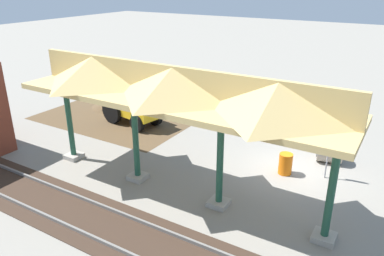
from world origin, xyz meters
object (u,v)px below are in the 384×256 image
object	(u,v)px
backhoe	(131,101)
concrete_pipe	(330,151)
stop_sign	(330,141)
traffic_barrel	(285,164)

from	to	relation	value
backhoe	concrete_pipe	size ratio (longest dim) A/B	4.23
stop_sign	backhoe	xyz separation A→B (m)	(10.86, -0.80, -0.39)
traffic_barrel	backhoe	bearing A→B (deg)	-7.98
stop_sign	traffic_barrel	world-z (taller)	stop_sign
backhoe	concrete_pipe	bearing A→B (deg)	-175.77
stop_sign	traffic_barrel	distance (m)	2.01
concrete_pipe	backhoe	bearing A→B (deg)	4.23
stop_sign	traffic_barrel	bearing A→B (deg)	18.22
backhoe	concrete_pipe	xyz separation A→B (m)	(-10.65, -0.79, -0.78)
concrete_pipe	traffic_barrel	distance (m)	2.48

